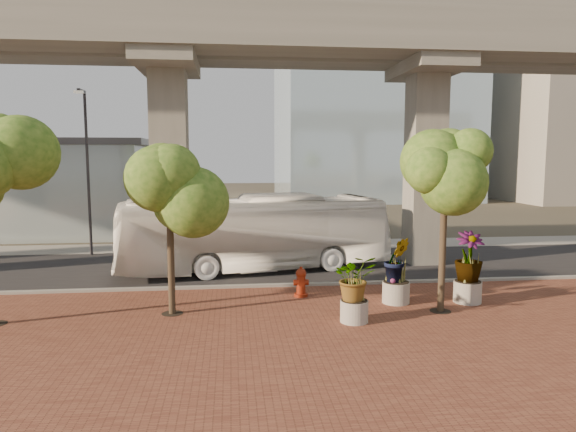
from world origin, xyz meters
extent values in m
plane|color=#3D372C|center=(0.00, 0.00, 0.00)|extent=(160.00, 160.00, 0.00)
cube|color=brown|center=(0.00, -8.00, 0.03)|extent=(70.00, 13.00, 0.06)
cube|color=black|center=(0.00, 2.00, 0.02)|extent=(90.00, 8.00, 0.04)
cube|color=gray|center=(0.00, -2.00, 0.08)|extent=(70.00, 0.25, 0.16)
cube|color=gray|center=(0.00, 7.50, 0.03)|extent=(90.00, 3.00, 0.06)
cube|color=gray|center=(0.00, 0.40, 10.50)|extent=(72.00, 2.40, 1.80)
cube|color=gray|center=(0.00, 3.60, 10.50)|extent=(72.00, 2.40, 1.80)
cube|color=gray|center=(0.00, 4.70, 11.90)|extent=(72.00, 0.12, 1.00)
imported|color=white|center=(-2.22, 1.17, 1.71)|extent=(12.62, 5.06, 3.43)
cylinder|color=maroon|center=(-0.75, -3.54, 0.12)|extent=(0.50, 0.50, 0.11)
cylinder|color=maroon|center=(-0.75, -3.54, 0.52)|extent=(0.33, 0.33, 0.80)
sphere|color=maroon|center=(-0.75, -3.54, 0.92)|extent=(0.39, 0.39, 0.39)
cylinder|color=maroon|center=(-0.75, -3.54, 1.10)|extent=(0.11, 0.11, 0.14)
cylinder|color=maroon|center=(-0.75, -3.54, 0.59)|extent=(0.55, 0.22, 0.22)
cylinder|color=gray|center=(0.50, -6.63, 0.40)|extent=(0.87, 0.87, 0.68)
imported|color=#2F5A17|center=(0.50, -6.63, 1.47)|extent=(1.94, 1.94, 1.46)
cylinder|color=gray|center=(5.00, -4.95, 0.44)|extent=(0.97, 0.97, 0.75)
imported|color=#2F5A17|center=(5.00, -4.95, 1.70)|extent=(2.36, 2.36, 1.77)
cylinder|color=gray|center=(2.46, -4.73, 0.43)|extent=(0.96, 0.96, 0.74)
imported|color=#2F5A17|center=(2.46, -4.73, 1.60)|extent=(2.12, 2.12, 1.59)
cylinder|color=#423626|center=(-5.23, -5.15, 1.57)|extent=(0.22, 0.22, 3.02)
cylinder|color=black|center=(-5.23, -5.15, 0.07)|extent=(0.70, 0.70, 0.01)
cylinder|color=#423626|center=(3.63, -5.88, 1.80)|extent=(0.22, 0.22, 3.49)
cylinder|color=black|center=(3.63, -5.88, 0.07)|extent=(0.70, 0.70, 0.01)
cylinder|color=#302F34|center=(-10.62, 5.76, 4.23)|extent=(0.15, 0.15, 8.39)
cube|color=#302F34|center=(-10.62, 5.23, 8.43)|extent=(0.16, 1.05, 0.16)
cube|color=silver|center=(-10.62, 4.71, 8.32)|extent=(0.42, 0.21, 0.13)
cylinder|color=#313137|center=(7.63, 6.60, 3.92)|extent=(0.14, 0.14, 7.76)
cube|color=#313137|center=(7.63, 6.11, 7.80)|extent=(0.15, 0.97, 0.15)
cube|color=silver|center=(7.63, 5.63, 7.70)|extent=(0.39, 0.19, 0.12)
camera|label=1|loc=(-3.27, -21.82, 5.18)|focal=32.00mm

